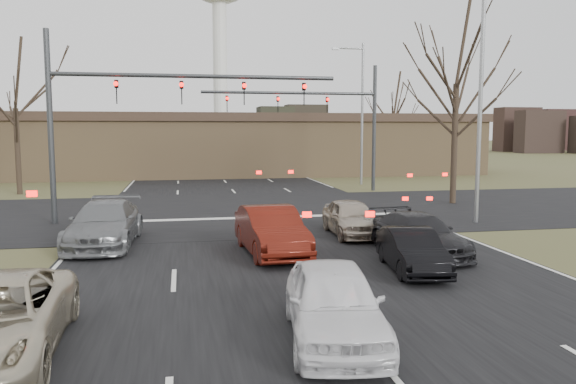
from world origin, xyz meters
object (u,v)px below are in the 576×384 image
Objects in this scene: car_white_sedan at (334,302)px; car_charcoal_sedan at (419,235)px; streetlight_right_far at (360,106)px; car_grey_ahead at (105,224)px; car_red_ahead at (271,231)px; mast_arm_near at (132,102)px; car_black_hatch at (412,251)px; mast_arm_far at (332,112)px; streetlight_right_near at (477,89)px; building at (241,144)px; car_silver_ahead at (351,217)px.

car_white_sedan is 7.94m from car_charcoal_sedan.
streetlight_right_far is 2.26× the size of car_charcoal_sedan.
car_red_ahead reaches higher than car_grey_ahead.
mast_arm_near is 13.88m from car_black_hatch.
car_black_hatch is (8.23, -10.25, -4.48)m from mast_arm_near.
streetlight_right_far is at bearing 51.89° from mast_arm_far.
car_charcoal_sedan is at bearing -41.65° from mast_arm_near.
car_white_sedan is 5.72m from car_black_hatch.
streetlight_right_near is (2.64, -13.00, 0.57)m from mast_arm_far.
mast_arm_near is at bearing -106.13° from building.
car_grey_ahead is 1.13× the size of car_red_ahead.
streetlight_right_near reaches higher than car_grey_ahead.
streetlight_right_near is at bearing 20.90° from car_red_ahead.
car_white_sedan is (-9.32, -11.77, -4.86)m from streetlight_right_near.
car_silver_ahead reaches higher than car_black_hatch.
mast_arm_far is at bearing 54.73° from car_grey_ahead.
car_black_hatch is 2.24m from car_charcoal_sedan.
streetlight_right_near reaches higher than car_white_sedan.
car_grey_ahead is at bearing 126.38° from car_white_sedan.
car_charcoal_sedan is (2.08, -33.28, -2.02)m from building.
car_white_sedan is at bearing -130.51° from car_charcoal_sedan.
car_red_ahead is (-9.32, -4.36, -4.83)m from streetlight_right_near.
mast_arm_far is 26.01m from car_white_sedan.
building is at bearing 98.82° from car_black_hatch.
streetlight_right_far is 24.00m from car_red_ahead.
streetlight_right_near is at bearing -78.53° from mast_arm_far.
mast_arm_far is 2.62× the size of car_white_sedan.
streetlight_right_far is (7.32, -11.00, 2.92)m from building.
building is at bearing 93.66° from car_silver_ahead.
mast_arm_near is at bearing 115.60° from car_white_sedan.
car_grey_ahead is at bearing -176.89° from car_silver_ahead.
building is 4.24× the size of streetlight_right_far.
building is 26.14m from mast_arm_near.
car_white_sedan is 0.96× the size of car_charcoal_sedan.
mast_arm_near is at bearing -136.11° from streetlight_right_far.
building is at bearing 88.25° from car_charcoal_sedan.
building is 35.32m from car_black_hatch.
building is 28.97m from streetlight_right_near.
mast_arm_near and mast_arm_far have the same top height.
mast_arm_far reaches higher than car_grey_ahead.
car_red_ahead is at bearing -140.87° from car_silver_ahead.
mast_arm_near is 6.59m from car_grey_ahead.
car_silver_ahead is (8.17, -4.75, -4.40)m from mast_arm_near.
mast_arm_far reaches higher than car_red_ahead.
car_charcoal_sedan is 0.86× the size of car_grey_ahead.
mast_arm_far reaches higher than car_white_sedan.
car_red_ahead is (5.35, -2.42, 0.00)m from car_grey_ahead.
mast_arm_near is 2.86× the size of car_white_sedan.
streetlight_right_near is at bearing -76.31° from building.
streetlight_right_near is 2.77× the size of car_black_hatch.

